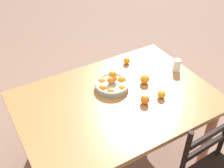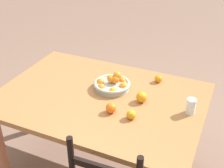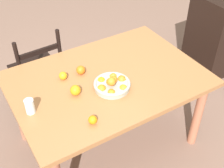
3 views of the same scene
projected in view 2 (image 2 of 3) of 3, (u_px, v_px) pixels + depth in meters
ground_plane at (102, 168)px, 2.59m from camera, size 12.00×12.00×0.00m
dining_table at (101, 107)px, 2.26m from camera, size 1.51×1.05×0.75m
fruit_bowl at (112, 84)px, 2.28m from camera, size 0.28×0.28×0.13m
orange_loose_0 at (131, 115)px, 1.96m from camera, size 0.06×0.06×0.06m
orange_loose_1 at (158, 79)px, 2.37m from camera, size 0.06×0.06×0.06m
orange_loose_2 at (111, 108)px, 2.01m from camera, size 0.07×0.07×0.07m
orange_loose_3 at (142, 97)px, 2.12m from camera, size 0.08×0.08×0.08m
drinking_glass at (191, 106)px, 2.00m from camera, size 0.06×0.06×0.11m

